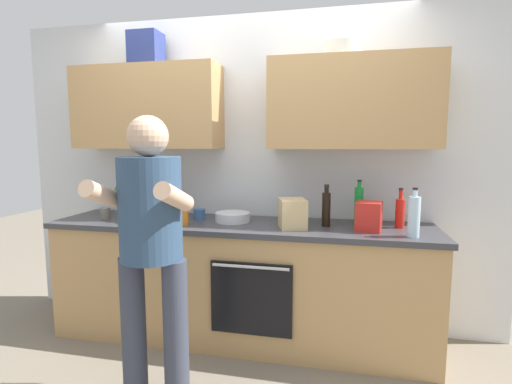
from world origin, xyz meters
TOP-DOWN VIEW (x-y plane):
  - ground_plane at (0.00, 0.00)m, footprint 12.00×12.00m
  - back_wall_unit at (-0.00, 0.27)m, footprint 4.00×0.38m
  - counter at (0.00, -0.00)m, footprint 2.84×0.67m
  - person_standing at (-0.28, -0.83)m, footprint 0.49×0.45m
  - bottle_soy at (0.64, 0.03)m, footprint 0.06×0.06m
  - bottle_water at (1.19, -0.18)m, footprint 0.07×0.07m
  - bottle_soda at (0.87, 0.17)m, footprint 0.06×0.06m
  - bottle_syrup at (-0.64, 0.07)m, footprint 0.08×0.08m
  - bottle_hotsauce at (1.15, 0.09)m, footprint 0.06×0.06m
  - bottle_juice at (-0.36, -0.16)m, footprint 0.06×0.06m
  - bottle_wine at (-0.62, -0.13)m, footprint 0.07×0.07m
  - cup_stoneware at (-1.07, -0.06)m, footprint 0.08×0.08m
  - cup_tea at (-0.34, 0.07)m, footprint 0.09×0.09m
  - mixing_bowl at (-0.06, 0.04)m, footprint 0.26×0.26m
  - knife_block at (-0.76, -0.08)m, footprint 0.10×0.14m
  - potted_herb at (-0.98, 0.08)m, footprint 0.17×0.17m
  - grocery_bag_bread at (0.41, -0.08)m, footprint 0.23×0.25m
  - grocery_bag_crisps at (0.93, -0.05)m, footprint 0.19×0.20m

SIDE VIEW (x-z plane):
  - ground_plane at x=0.00m, z-range 0.00..0.00m
  - counter at x=0.00m, z-range 0.00..0.90m
  - mixing_bowl at x=-0.06m, z-range 0.90..0.97m
  - cup_tea at x=-0.34m, z-range 0.90..0.98m
  - cup_stoneware at x=-1.07m, z-range 0.90..0.99m
  - person_standing at x=-0.28m, z-range 0.15..1.79m
  - bottle_juice at x=-0.36m, z-range 0.87..1.11m
  - grocery_bag_crisps at x=0.93m, z-range 0.90..1.10m
  - grocery_bag_bread at x=0.41m, z-range 0.90..1.11m
  - knife_block at x=-0.76m, z-range 0.87..1.14m
  - bottle_hotsauce at x=1.15m, z-range 0.87..1.15m
  - bottle_syrup at x=-0.64m, z-range 0.87..1.18m
  - bottle_soy at x=0.64m, z-range 0.88..1.18m
  - bottle_wine at x=-0.62m, z-range 0.88..1.19m
  - bottle_water at x=1.19m, z-range 0.88..1.19m
  - bottle_soda at x=0.87m, z-range 0.88..1.20m
  - potted_herb at x=-0.98m, z-range 0.92..1.20m
  - back_wall_unit at x=0.00m, z-range 0.25..2.75m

